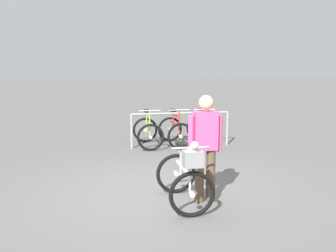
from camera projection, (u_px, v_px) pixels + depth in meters
ground_plane at (164, 192)px, 6.44m from camera, size 80.00×80.00×0.00m
bike_rack_rail at (181, 122)px, 9.71m from camera, size 2.50×0.28×0.88m
racked_bike_lime at (148, 132)px, 9.79m from camera, size 0.76×1.15×0.97m
racked_bike_red at (175, 131)px, 9.91m from camera, size 0.82×1.17×0.97m
racked_bike_yellow at (202, 130)px, 10.03m from camera, size 0.67×1.09×0.97m
featured_bicycle at (185, 175)px, 5.69m from camera, size 0.77×1.24×1.09m
person_with_featured_bike at (205, 144)px, 5.86m from camera, size 0.53×0.23×1.64m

